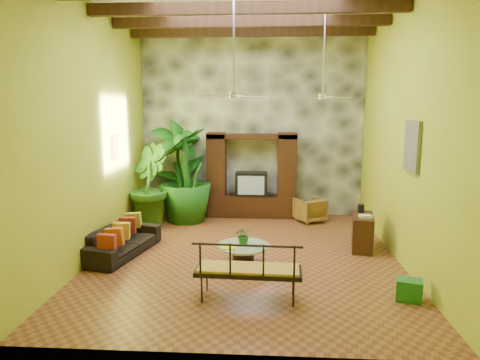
# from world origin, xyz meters

# --- Properties ---
(ground) EXTENTS (7.00, 7.00, 0.00)m
(ground) POSITION_xyz_m (0.00, 0.00, 0.00)
(ground) COLOR brown
(ground) RESTS_ON ground
(back_wall) EXTENTS (6.00, 0.02, 5.00)m
(back_wall) POSITION_xyz_m (0.00, 3.50, 2.50)
(back_wall) COLOR gold
(back_wall) RESTS_ON ground
(left_wall) EXTENTS (0.02, 7.00, 5.00)m
(left_wall) POSITION_xyz_m (-3.00, 0.00, 2.50)
(left_wall) COLOR gold
(left_wall) RESTS_ON ground
(right_wall) EXTENTS (0.02, 7.00, 5.00)m
(right_wall) POSITION_xyz_m (3.00, 0.00, 2.50)
(right_wall) COLOR gold
(right_wall) RESTS_ON ground
(stone_accent_wall) EXTENTS (5.98, 0.10, 4.98)m
(stone_accent_wall) POSITION_xyz_m (0.00, 3.44, 2.50)
(stone_accent_wall) COLOR #393B40
(stone_accent_wall) RESTS_ON ground
(ceiling_beams) EXTENTS (5.95, 5.36, 0.22)m
(ceiling_beams) POSITION_xyz_m (0.00, 0.00, 4.78)
(ceiling_beams) COLOR black
(ceiling_beams) RESTS_ON ceiling
(entertainment_center) EXTENTS (2.40, 0.55, 2.30)m
(entertainment_center) POSITION_xyz_m (0.00, 3.14, 0.97)
(entertainment_center) COLOR black
(entertainment_center) RESTS_ON ground
(ceiling_fan_front) EXTENTS (1.28, 1.28, 1.86)m
(ceiling_fan_front) POSITION_xyz_m (-0.20, -0.40, 3.40)
(ceiling_fan_front) COLOR silver
(ceiling_fan_front) RESTS_ON ceiling
(ceiling_fan_back) EXTENTS (1.28, 1.28, 1.86)m
(ceiling_fan_back) POSITION_xyz_m (1.60, 1.20, 3.40)
(ceiling_fan_back) COLOR silver
(ceiling_fan_back) RESTS_ON ceiling
(wall_art_mask) EXTENTS (0.06, 0.32, 0.55)m
(wall_art_mask) POSITION_xyz_m (-2.96, 1.00, 2.10)
(wall_art_mask) COLOR gold
(wall_art_mask) RESTS_ON left_wall
(wall_art_painting) EXTENTS (0.06, 0.70, 0.90)m
(wall_art_painting) POSITION_xyz_m (2.96, -0.60, 2.30)
(wall_art_painting) COLOR #2A689C
(wall_art_painting) RESTS_ON right_wall
(sofa) EXTENTS (1.19, 2.11, 0.58)m
(sofa) POSITION_xyz_m (-2.53, -0.07, 0.29)
(sofa) COLOR black
(sofa) RESTS_ON ground
(wicker_armchair) EXTENTS (0.91, 0.92, 0.63)m
(wicker_armchair) POSITION_xyz_m (1.56, 2.71, 0.31)
(wicker_armchair) COLOR #986037
(wicker_armchair) RESTS_ON ground
(tall_plant_a) EXTENTS (1.72, 1.53, 2.71)m
(tall_plant_a) POSITION_xyz_m (-1.97, 3.10, 1.36)
(tall_plant_a) COLOR #185E19
(tall_plant_a) RESTS_ON ground
(tall_plant_b) EXTENTS (1.31, 1.42, 2.08)m
(tall_plant_b) POSITION_xyz_m (-2.56, 2.05, 1.04)
(tall_plant_b) COLOR #255B17
(tall_plant_b) RESTS_ON ground
(tall_plant_c) EXTENTS (1.58, 1.58, 2.46)m
(tall_plant_c) POSITION_xyz_m (-1.68, 2.55, 1.23)
(tall_plant_c) COLOR #195817
(tall_plant_c) RESTS_ON ground
(coffee_table) EXTENTS (0.98, 0.98, 0.40)m
(coffee_table) POSITION_xyz_m (-0.02, -0.52, 0.26)
(coffee_table) COLOR black
(coffee_table) RESTS_ON ground
(centerpiece_plant) EXTENTS (0.38, 0.34, 0.36)m
(centerpiece_plant) POSITION_xyz_m (-0.01, -0.47, 0.58)
(centerpiece_plant) COLOR #1C5C18
(centerpiece_plant) RESTS_ON coffee_table
(yellow_tray) EXTENTS (0.26, 0.20, 0.03)m
(yellow_tray) POSITION_xyz_m (-0.28, -0.74, 0.41)
(yellow_tray) COLOR yellow
(yellow_tray) RESTS_ON coffee_table
(iron_bench) EXTENTS (1.68, 0.67, 0.57)m
(iron_bench) POSITION_xyz_m (0.14, -2.01, 0.53)
(iron_bench) COLOR black
(iron_bench) RESTS_ON ground
(side_console) EXTENTS (0.57, 0.97, 0.73)m
(side_console) POSITION_xyz_m (2.45, 0.58, 0.37)
(side_console) COLOR #341E10
(side_console) RESTS_ON ground
(green_bin) EXTENTS (0.45, 0.39, 0.34)m
(green_bin) POSITION_xyz_m (2.65, -1.85, 0.17)
(green_bin) COLOR #1B6530
(green_bin) RESTS_ON ground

